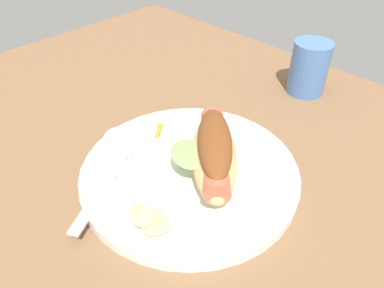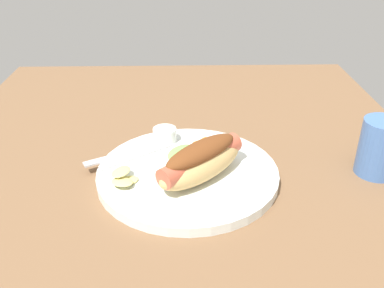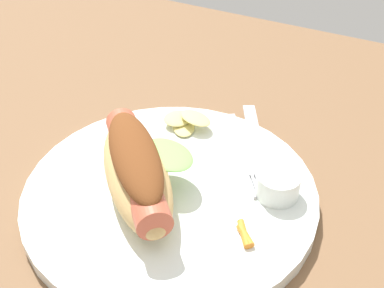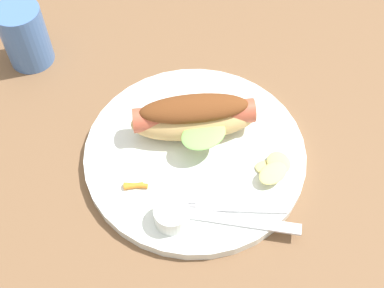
% 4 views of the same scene
% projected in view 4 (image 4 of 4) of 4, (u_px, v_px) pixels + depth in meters
% --- Properties ---
extents(ground_plane, '(1.20, 0.90, 0.02)m').
position_uv_depth(ground_plane, '(213.00, 154.00, 0.68)').
color(ground_plane, brown).
extents(plate, '(0.29, 0.29, 0.02)m').
position_uv_depth(plate, '(195.00, 153.00, 0.66)').
color(plate, white).
rests_on(plate, ground_plane).
extents(hot_dog, '(0.16, 0.16, 0.06)m').
position_uv_depth(hot_dog, '(193.00, 118.00, 0.64)').
color(hot_dog, tan).
rests_on(hot_dog, plate).
extents(sauce_ramekin, '(0.04, 0.04, 0.03)m').
position_uv_depth(sauce_ramekin, '(172.00, 215.00, 0.58)').
color(sauce_ramekin, white).
rests_on(sauce_ramekin, plate).
extents(fork, '(0.09, 0.12, 0.00)m').
position_uv_depth(fork, '(231.00, 207.00, 0.60)').
color(fork, silver).
rests_on(fork, plate).
extents(knife, '(0.08, 0.13, 0.00)m').
position_uv_depth(knife, '(241.00, 221.00, 0.59)').
color(knife, silver).
rests_on(knife, plate).
extents(chips_pile, '(0.06, 0.05, 0.02)m').
position_uv_depth(chips_pile, '(275.00, 167.00, 0.63)').
color(chips_pile, '#D8CD78').
rests_on(chips_pile, plate).
extents(carrot_garnish, '(0.02, 0.03, 0.01)m').
position_uv_depth(carrot_garnish, '(135.00, 186.00, 0.62)').
color(carrot_garnish, orange).
rests_on(carrot_garnish, plate).
extents(drinking_cup, '(0.07, 0.07, 0.10)m').
position_uv_depth(drinking_cup, '(25.00, 36.00, 0.73)').
color(drinking_cup, '#4770B2').
rests_on(drinking_cup, ground_plane).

